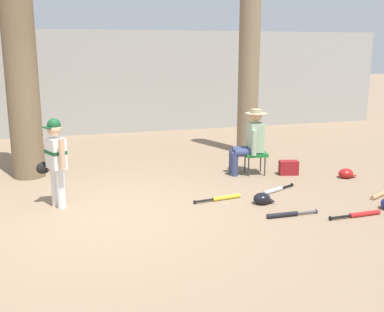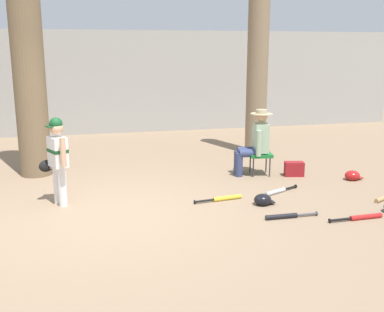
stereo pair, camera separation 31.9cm
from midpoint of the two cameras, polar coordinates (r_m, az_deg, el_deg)
The scene contains 14 objects.
ground_plane at distance 6.52m, azimuth -8.73°, elevation -7.36°, with size 60.00×60.00×0.00m, color #897056.
concrete_back_wall at distance 12.81m, azimuth -11.82°, elevation 8.83°, with size 18.00×0.36×2.74m, color #9E9E99.
tree_near_player at distance 8.66m, azimuth -18.65°, elevation 12.74°, with size 0.84×0.84×5.45m.
tree_behind_spectator at distance 10.16m, azimuth 8.96°, elevation 10.85°, with size 0.59×0.59×4.33m.
young_ballplayer at distance 6.96m, azimuth -15.02°, elevation 0.04°, with size 0.47×0.55×1.31m.
folding_stool at distance 8.55m, azimuth 9.45°, elevation 0.08°, with size 0.47×0.47×0.41m.
seated_spectator at distance 8.47m, azimuth 8.87°, elevation 1.89°, with size 0.68×0.54×1.20m.
handbag_beside_stool at distance 8.64m, azimuth 13.49°, elevation -1.57°, with size 0.34×0.18×0.26m, color maroon.
bat_aluminum_silver at distance 7.59m, azimuth 11.71°, elevation -4.26°, with size 0.68×0.35×0.07m.
bat_red_barrel at distance 6.79m, azimuth 21.46°, elevation -7.03°, with size 0.81×0.08×0.07m.
bat_black_composite at distance 6.52m, azimuth 12.82°, elevation -7.23°, with size 0.76×0.07×0.07m.
bat_yellow_trainer at distance 7.12m, azimuth 5.20°, elevation -5.22°, with size 0.78×0.16×0.07m.
batting_helmet_black at distance 6.99m, azimuth 10.00°, elevation -5.34°, with size 0.31×0.24×0.18m.
batting_helmet_red at distance 8.69m, azimuth 20.14°, elevation -2.29°, with size 0.32×0.24×0.18m.
Camera 2 is at (-0.35, -6.14, 2.26)m, focal length 43.36 mm.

